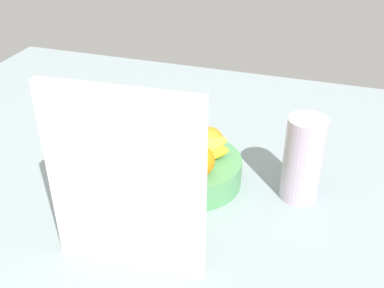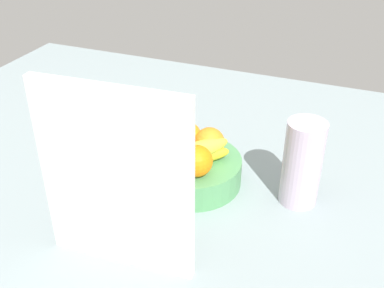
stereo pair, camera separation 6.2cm
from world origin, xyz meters
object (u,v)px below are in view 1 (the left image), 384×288
Objects in this scene: orange_back_left at (209,142)px; banana_bunch at (195,154)px; cutting_board at (125,185)px; thermos_tumbler at (303,159)px; orange_front_left at (185,137)px; orange_front_right at (169,150)px; fruit_bowl at (192,170)px; orange_center at (199,161)px.

banana_bunch is at bearing 71.49° from orange_back_left.
cutting_board is (4.27, 25.74, 8.49)cm from banana_bunch.
orange_back_left is 0.43× the size of banana_bunch.
thermos_tumbler is at bearing -168.70° from banana_bunch.
orange_front_left is 27.12cm from thermos_tumbler.
orange_front_left is at bearing -102.71° from orange_front_right.
fruit_bowl is 0.64× the size of cutting_board.
banana_bunch is (1.73, 5.16, -0.39)cm from orange_back_left.
orange_front_left is at bearing -51.46° from fruit_bowl.
cutting_board is at bearing 89.81° from orange_front_left.
orange_back_left is at bearing -139.72° from orange_front_right.
banana_bunch is at bearing -168.63° from orange_front_right.
orange_center is 22.46cm from thermos_tumbler.
banana_bunch reaches higher than fruit_bowl.
orange_front_left is at bearing -53.92° from banana_bunch.
cutting_board is at bearing 93.36° from orange_front_right.
fruit_bowl is at bearing -58.80° from orange_center.
orange_back_left is at bearing -1.54° from thermos_tumbler.
cutting_board reaches higher than orange_front_left.
orange_center reaches higher than fruit_bowl.
fruit_bowl is at bearing 128.54° from orange_front_left.
fruit_bowl is at bearing -58.05° from banana_bunch.
orange_front_left is at bearing -2.39° from thermos_tumbler.
banana_bunch is at bearing -102.94° from cutting_board.
thermos_tumbler is at bearing 178.46° from orange_back_left.
banana_bunch is 0.45× the size of cutting_board.
cutting_board is at bearing 80.59° from banana_bunch.
banana_bunch is 27.43cm from cutting_board.
orange_front_left is 5.92cm from orange_back_left.
orange_center is 1.00× the size of orange_back_left.
cutting_board is at bearing 79.02° from orange_back_left.
orange_front_right is at bearing -90.17° from cutting_board.
banana_bunch is (1.83, -3.09, -0.39)cm from orange_center.
cutting_board is (-1.44, 24.59, 8.10)cm from orange_front_right.
orange_back_left is at bearing -108.51° from banana_bunch.
cutting_board reaches higher than orange_back_left.
orange_front_right is 0.43× the size of banana_bunch.
orange_front_left is 7.08cm from banana_bunch.
fruit_bowl is at bearing -99.38° from cutting_board.
orange_back_left is (-5.89, 0.56, 0.00)cm from orange_front_left.
thermos_tumbler is (-21.10, -7.67, -0.10)cm from orange_center.
thermos_tumbler is at bearing 177.61° from orange_front_left.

